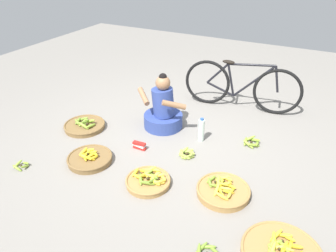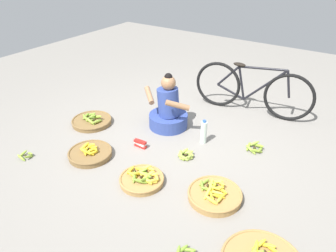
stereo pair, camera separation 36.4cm
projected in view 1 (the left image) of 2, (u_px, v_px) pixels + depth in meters
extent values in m
plane|color=gray|center=(175.00, 143.00, 3.98)|extent=(10.00, 10.00, 0.00)
cylinder|color=#334793|center=(163.00, 120.00, 4.29)|extent=(0.52, 0.52, 0.18)
cylinder|color=#334793|center=(163.00, 102.00, 4.16)|extent=(0.35, 0.32, 0.39)
sphere|color=#9E704C|center=(163.00, 83.00, 4.02)|extent=(0.19, 0.19, 0.19)
sphere|color=black|center=(163.00, 77.00, 3.98)|extent=(0.10, 0.10, 0.10)
cylinder|color=#9E704C|center=(144.00, 96.00, 4.14)|extent=(0.28, 0.25, 0.16)
cylinder|color=#9E704C|center=(174.00, 105.00, 3.92)|extent=(0.29, 0.24, 0.16)
torus|color=black|center=(207.00, 82.00, 4.80)|extent=(0.68, 0.12, 0.68)
torus|color=black|center=(277.00, 92.00, 4.49)|extent=(0.68, 0.12, 0.68)
cylinder|color=black|center=(254.00, 81.00, 4.54)|extent=(0.55, 0.10, 0.55)
cylinder|color=black|center=(231.00, 80.00, 4.65)|extent=(0.15, 0.05, 0.49)
cylinder|color=black|center=(252.00, 65.00, 4.43)|extent=(0.65, 0.11, 0.08)
cylinder|color=black|center=(220.00, 89.00, 4.77)|extent=(0.42, 0.08, 0.18)
cylinder|color=black|center=(218.00, 73.00, 4.67)|extent=(0.32, 0.07, 0.35)
cylinder|color=black|center=(277.00, 79.00, 4.41)|extent=(0.11, 0.04, 0.38)
ellipsoid|color=black|center=(229.00, 62.00, 4.53)|extent=(0.18, 0.08, 0.05)
cylinder|color=brown|center=(85.00, 126.00, 4.28)|extent=(0.53, 0.53, 0.06)
torus|color=brown|center=(84.00, 124.00, 4.27)|extent=(0.55, 0.55, 0.02)
ellipsoid|color=#8CAD38|center=(91.00, 126.00, 4.19)|extent=(0.05, 0.17, 0.06)
ellipsoid|color=#8CAD38|center=(90.00, 121.00, 4.27)|extent=(0.17, 0.05, 0.09)
ellipsoid|color=#8CAD38|center=(83.00, 122.00, 4.25)|extent=(0.05, 0.17, 0.08)
ellipsoid|color=#8CAD38|center=(84.00, 126.00, 4.16)|extent=(0.16, 0.05, 0.10)
sphere|color=#382D19|center=(87.00, 124.00, 4.22)|extent=(0.04, 0.04, 0.04)
ellipsoid|color=olive|center=(85.00, 122.00, 4.24)|extent=(0.06, 0.15, 0.09)
ellipsoid|color=olive|center=(87.00, 120.00, 4.30)|extent=(0.14, 0.12, 0.09)
ellipsoid|color=olive|center=(83.00, 119.00, 4.33)|extent=(0.15, 0.10, 0.08)
ellipsoid|color=olive|center=(78.00, 121.00, 4.29)|extent=(0.06, 0.15, 0.07)
ellipsoid|color=olive|center=(78.00, 123.00, 4.24)|extent=(0.15, 0.08, 0.09)
ellipsoid|color=olive|center=(82.00, 124.00, 4.22)|extent=(0.14, 0.11, 0.07)
sphere|color=#382D19|center=(82.00, 122.00, 4.28)|extent=(0.03, 0.03, 0.03)
cylinder|color=#A87F47|center=(223.00, 192.00, 3.16)|extent=(0.52, 0.52, 0.07)
torus|color=#A87F47|center=(223.00, 189.00, 3.14)|extent=(0.53, 0.53, 0.02)
ellipsoid|color=yellow|center=(232.00, 191.00, 3.08)|extent=(0.04, 0.15, 0.06)
ellipsoid|color=yellow|center=(230.00, 186.00, 3.14)|extent=(0.14, 0.09, 0.06)
ellipsoid|color=yellow|center=(225.00, 184.00, 3.17)|extent=(0.14, 0.09, 0.06)
ellipsoid|color=yellow|center=(220.00, 185.00, 3.14)|extent=(0.05, 0.15, 0.08)
ellipsoid|color=yellow|center=(220.00, 190.00, 3.09)|extent=(0.13, 0.12, 0.06)
ellipsoid|color=yellow|center=(229.00, 192.00, 3.05)|extent=(0.13, 0.12, 0.09)
sphere|color=#382D19|center=(226.00, 188.00, 3.11)|extent=(0.03, 0.03, 0.03)
ellipsoid|color=yellow|center=(229.00, 183.00, 3.18)|extent=(0.04, 0.13, 0.08)
ellipsoid|color=yellow|center=(228.00, 179.00, 3.22)|extent=(0.12, 0.09, 0.08)
ellipsoid|color=yellow|center=(224.00, 178.00, 3.24)|extent=(0.13, 0.07, 0.07)
ellipsoid|color=yellow|center=(218.00, 180.00, 3.21)|extent=(0.05, 0.13, 0.07)
ellipsoid|color=yellow|center=(219.00, 183.00, 3.18)|extent=(0.12, 0.10, 0.05)
ellipsoid|color=yellow|center=(226.00, 185.00, 3.15)|extent=(0.11, 0.11, 0.08)
sphere|color=#382D19|center=(224.00, 182.00, 3.20)|extent=(0.03, 0.03, 0.03)
ellipsoid|color=olive|center=(221.00, 184.00, 3.17)|extent=(0.04, 0.13, 0.06)
ellipsoid|color=olive|center=(219.00, 180.00, 3.22)|extent=(0.13, 0.09, 0.07)
ellipsoid|color=olive|center=(211.00, 179.00, 3.23)|extent=(0.08, 0.13, 0.06)
ellipsoid|color=olive|center=(210.00, 183.00, 3.19)|extent=(0.10, 0.13, 0.06)
ellipsoid|color=olive|center=(216.00, 186.00, 3.14)|extent=(0.13, 0.08, 0.06)
sphere|color=#382D19|center=(215.00, 182.00, 3.19)|extent=(0.03, 0.03, 0.03)
ellipsoid|color=yellow|center=(230.00, 194.00, 3.04)|extent=(0.04, 0.15, 0.06)
ellipsoid|color=yellow|center=(225.00, 188.00, 3.11)|extent=(0.15, 0.04, 0.05)
ellipsoid|color=yellow|center=(217.00, 190.00, 3.08)|extent=(0.04, 0.14, 0.09)
ellipsoid|color=yellow|center=(222.00, 196.00, 3.01)|extent=(0.15, 0.05, 0.09)
sphere|color=#382D19|center=(223.00, 192.00, 3.06)|extent=(0.03, 0.03, 0.03)
torus|color=#A87F47|center=(282.00, 252.00, 2.50)|extent=(0.64, 0.64, 0.02)
ellipsoid|color=gold|center=(294.00, 246.00, 2.51)|extent=(0.14, 0.05, 0.08)
ellipsoid|color=gold|center=(284.00, 248.00, 2.50)|extent=(0.06, 0.15, 0.08)
sphere|color=#382D19|center=(292.00, 252.00, 2.46)|extent=(0.03, 0.03, 0.03)
ellipsoid|color=yellow|center=(291.00, 244.00, 2.53)|extent=(0.04, 0.15, 0.08)
ellipsoid|color=yellow|center=(288.00, 238.00, 2.58)|extent=(0.14, 0.11, 0.08)
ellipsoid|color=yellow|center=(284.00, 235.00, 2.60)|extent=(0.15, 0.04, 0.08)
ellipsoid|color=yellow|center=(276.00, 235.00, 2.60)|extent=(0.10, 0.14, 0.09)
ellipsoid|color=yellow|center=(274.00, 240.00, 2.56)|extent=(0.07, 0.15, 0.08)
ellipsoid|color=yellow|center=(277.00, 245.00, 2.52)|extent=(0.15, 0.09, 0.06)
ellipsoid|color=yellow|center=(288.00, 247.00, 2.50)|extent=(0.12, 0.14, 0.08)
sphere|color=#382D19|center=(282.00, 241.00, 2.56)|extent=(0.03, 0.03, 0.03)
ellipsoid|color=#8CAD38|center=(288.00, 250.00, 2.48)|extent=(0.06, 0.14, 0.07)
ellipsoid|color=#8CAD38|center=(284.00, 245.00, 2.53)|extent=(0.14, 0.09, 0.05)
ellipsoid|color=#8CAD38|center=(275.00, 243.00, 2.55)|extent=(0.13, 0.11, 0.05)
ellipsoid|color=#8CAD38|center=(272.00, 245.00, 2.52)|extent=(0.05, 0.14, 0.07)
ellipsoid|color=#8CAD38|center=(274.00, 252.00, 2.47)|extent=(0.13, 0.10, 0.06)
sphere|color=#382D19|center=(279.00, 249.00, 2.49)|extent=(0.03, 0.03, 0.03)
ellipsoid|color=yellow|center=(286.00, 248.00, 2.49)|extent=(0.15, 0.08, 0.09)
ellipsoid|color=yellow|center=(280.00, 247.00, 2.51)|extent=(0.15, 0.08, 0.06)
ellipsoid|color=yellow|center=(273.00, 250.00, 2.48)|extent=(0.04, 0.15, 0.09)
cylinder|color=brown|center=(90.00, 159.00, 3.63)|extent=(0.50, 0.50, 0.06)
torus|color=brown|center=(90.00, 157.00, 3.61)|extent=(0.51, 0.51, 0.02)
ellipsoid|color=gold|center=(94.00, 158.00, 3.56)|extent=(0.05, 0.14, 0.06)
ellipsoid|color=gold|center=(95.00, 154.00, 3.62)|extent=(0.14, 0.10, 0.07)
ellipsoid|color=gold|center=(92.00, 152.00, 3.64)|extent=(0.14, 0.08, 0.07)
ellipsoid|color=gold|center=(87.00, 153.00, 3.62)|extent=(0.07, 0.14, 0.08)
ellipsoid|color=gold|center=(85.00, 157.00, 3.57)|extent=(0.13, 0.11, 0.06)
ellipsoid|color=gold|center=(89.00, 158.00, 3.54)|extent=(0.13, 0.10, 0.09)
sphere|color=#382D19|center=(90.00, 156.00, 3.59)|extent=(0.03, 0.03, 0.03)
ellipsoid|color=yellow|center=(91.00, 155.00, 3.60)|extent=(0.04, 0.14, 0.06)
ellipsoid|color=yellow|center=(90.00, 150.00, 3.67)|extent=(0.14, 0.06, 0.09)
ellipsoid|color=yellow|center=(83.00, 152.00, 3.65)|extent=(0.05, 0.14, 0.08)
ellipsoid|color=yellow|center=(84.00, 157.00, 3.57)|extent=(0.14, 0.05, 0.07)
sphere|color=#382D19|center=(87.00, 154.00, 3.62)|extent=(0.03, 0.03, 0.03)
cylinder|color=#A87F47|center=(148.00, 182.00, 3.29)|extent=(0.46, 0.46, 0.05)
torus|color=#A87F47|center=(148.00, 180.00, 3.28)|extent=(0.47, 0.47, 0.02)
ellipsoid|color=yellow|center=(162.00, 181.00, 3.21)|extent=(0.06, 0.13, 0.08)
ellipsoid|color=yellow|center=(163.00, 178.00, 3.27)|extent=(0.12, 0.11, 0.07)
ellipsoid|color=yellow|center=(159.00, 176.00, 3.30)|extent=(0.13, 0.09, 0.07)
ellipsoid|color=yellow|center=(156.00, 175.00, 3.29)|extent=(0.10, 0.13, 0.09)
ellipsoid|color=yellow|center=(153.00, 179.00, 3.25)|extent=(0.09, 0.13, 0.06)
ellipsoid|color=yellow|center=(155.00, 182.00, 3.21)|extent=(0.13, 0.05, 0.07)
ellipsoid|color=yellow|center=(159.00, 182.00, 3.20)|extent=(0.12, 0.11, 0.07)
sphere|color=#382D19|center=(158.00, 179.00, 3.25)|extent=(0.03, 0.03, 0.03)
ellipsoid|color=yellow|center=(157.00, 174.00, 3.32)|extent=(0.06, 0.14, 0.07)
ellipsoid|color=yellow|center=(155.00, 170.00, 3.37)|extent=(0.14, 0.06, 0.07)
ellipsoid|color=yellow|center=(151.00, 169.00, 3.38)|extent=(0.12, 0.11, 0.08)
ellipsoid|color=yellow|center=(147.00, 174.00, 3.32)|extent=(0.12, 0.12, 0.07)
ellipsoid|color=yellow|center=(151.00, 176.00, 3.29)|extent=(0.13, 0.09, 0.08)
sphere|color=#382D19|center=(152.00, 173.00, 3.34)|extent=(0.03, 0.03, 0.03)
ellipsoid|color=yellow|center=(144.00, 175.00, 3.29)|extent=(0.06, 0.13, 0.08)
ellipsoid|color=yellow|center=(144.00, 171.00, 3.36)|extent=(0.13, 0.06, 0.07)
ellipsoid|color=yellow|center=(135.00, 172.00, 3.35)|extent=(0.04, 0.13, 0.05)
ellipsoid|color=yellow|center=(138.00, 177.00, 3.28)|extent=(0.13, 0.06, 0.07)
sphere|color=#382D19|center=(140.00, 174.00, 3.33)|extent=(0.03, 0.03, 0.03)
ellipsoid|color=olive|center=(153.00, 181.00, 3.21)|extent=(0.06, 0.16, 0.10)
ellipsoid|color=olive|center=(153.00, 176.00, 3.29)|extent=(0.16, 0.10, 0.07)
ellipsoid|color=olive|center=(146.00, 174.00, 3.31)|extent=(0.14, 0.13, 0.10)
ellipsoid|color=olive|center=(141.00, 179.00, 3.25)|extent=(0.12, 0.15, 0.07)
ellipsoid|color=olive|center=(148.00, 183.00, 3.19)|extent=(0.16, 0.11, 0.08)
sphere|color=#382D19|center=(148.00, 179.00, 3.25)|extent=(0.03, 0.03, 0.03)
ellipsoid|color=olive|center=(214.00, 250.00, 2.57)|extent=(0.14, 0.10, 0.06)
ellipsoid|color=olive|center=(207.00, 247.00, 2.60)|extent=(0.15, 0.08, 0.05)
ellipsoid|color=olive|center=(201.00, 248.00, 2.58)|extent=(0.08, 0.15, 0.06)
ellipsoid|color=olive|center=(199.00, 252.00, 2.55)|extent=(0.08, 0.15, 0.08)
ellipsoid|color=#9EB747|center=(192.00, 155.00, 3.70)|extent=(0.05, 0.14, 0.08)
ellipsoid|color=#9EB747|center=(192.00, 152.00, 3.75)|extent=(0.14, 0.12, 0.07)
ellipsoid|color=#9EB747|center=(188.00, 150.00, 3.78)|extent=(0.15, 0.06, 0.08)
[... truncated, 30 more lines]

